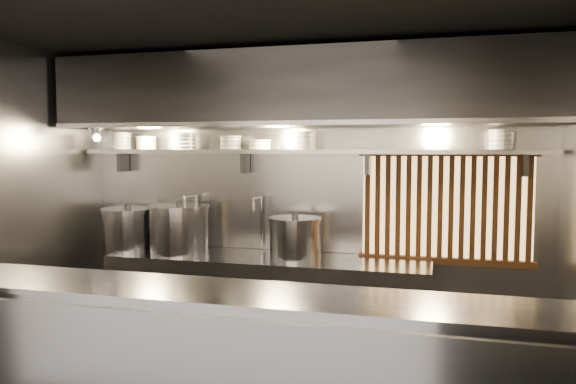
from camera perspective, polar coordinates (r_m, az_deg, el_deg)
The scene contains 20 objects.
ceiling at distance 4.09m, azimuth -3.06°, elevation 17.01°, with size 4.50×4.50×0.00m, color black.
wall_back at distance 5.46m, azimuth 1.95°, elevation -0.91°, with size 4.50×4.50×0.00m, color gray.
cooking_bench at distance 5.36m, azimuth -2.19°, elevation -11.35°, with size 3.00×0.70×0.90m, color gray.
bowl_shelf at distance 5.26m, azimuth 1.51°, elevation 4.12°, with size 4.40×0.34×0.04m, color gray.
exhaust_hood at distance 5.08m, azimuth 0.92°, elevation 10.26°, with size 4.40×0.81×0.65m.
wood_screen at distance 5.27m, azimuth 15.72°, elevation -1.49°, with size 1.56×0.09×1.04m.
faucet_left at distance 5.72m, azimuth -9.65°, elevation -1.67°, with size 0.04×0.30×0.50m.
faucet_right at distance 5.47m, azimuth -2.97°, elevation -1.90°, with size 0.04×0.30×0.50m.
heat_lamp at distance 5.61m, azimuth -18.98°, elevation 5.81°, with size 0.25×0.35×0.20m.
pendant_bulb at distance 5.17m, azimuth 0.12°, elevation 5.02°, with size 0.09×0.09×0.19m.
stock_pot_left at distance 5.83m, azimuth -15.93°, elevation -3.61°, with size 0.61×0.61×0.46m.
stock_pot_mid at distance 5.53m, azimuth -10.99°, elevation -3.70°, with size 0.79×0.79×0.50m.
stock_pot_right at distance 5.14m, azimuth 0.73°, elevation -4.69°, with size 0.55×0.55×0.42m.
bowl_stack_0 at distance 6.01m, azimuth -16.54°, elevation 4.98°, with size 0.20×0.20×0.17m.
bowl_stack_1 at distance 5.87m, azimuth -14.21°, elevation 4.86°, with size 0.21×0.21×0.13m.
bowl_stack_2 at distance 5.67m, azimuth -10.33°, elevation 5.13°, with size 0.21×0.21×0.17m.
bowl_stack_3 at distance 5.48m, azimuth -5.84°, elevation 5.01°, with size 0.22×0.22×0.13m.
bowl_stack_4 at distance 5.38m, azimuth -2.91°, elevation 4.84°, with size 0.23×0.23×0.09m.
bowl_stack_5 at distance 5.26m, azimuth 1.58°, elevation 5.26°, with size 0.24×0.24×0.17m.
bowl_stack_6 at distance 5.14m, azimuth 20.95°, elevation 4.99°, with size 0.23×0.23×0.17m.
Camera 1 is at (1.25, -3.79, 1.91)m, focal length 35.00 mm.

